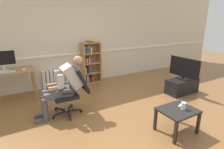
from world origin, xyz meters
TOP-DOWN VIEW (x-y plane):
  - ground_plane at (0.00, 0.00)m, footprint 18.00×18.00m
  - back_wall at (0.00, 2.65)m, footprint 12.00×0.13m
  - computer_desk at (-1.87, 2.15)m, footprint 1.11×0.61m
  - imac_monitor at (-1.95, 2.23)m, footprint 0.56×0.14m
  - keyboard at (-1.91, 2.01)m, footprint 0.37×0.12m
  - computer_mouse at (-1.55, 2.03)m, footprint 0.06×0.10m
  - bookshelf at (0.29, 2.44)m, footprint 0.57×0.30m
  - radiator at (-0.69, 2.54)m, footprint 0.83×0.08m
  - office_chair at (-0.78, 0.87)m, footprint 0.81×0.61m
  - person_seated at (-0.95, 0.88)m, footprint 1.04×0.40m
  - tv_stand at (2.07, 0.45)m, footprint 0.87×0.41m
  - tv_screen at (2.08, 0.45)m, footprint 0.21×0.87m
  - coffee_table at (0.55, -0.69)m, footprint 0.62×0.51m
  - drinking_glass at (0.63, -0.74)m, footprint 0.08×0.08m
  - spare_remote at (0.70, -0.62)m, footprint 0.15×0.08m

SIDE VIEW (x-z plane):
  - ground_plane at x=0.00m, z-range 0.00..0.00m
  - tv_stand at x=2.07m, z-range 0.00..0.39m
  - radiator at x=-0.69m, z-range 0.00..0.53m
  - coffee_table at x=0.55m, z-range 0.15..0.58m
  - spare_remote at x=0.70m, z-range 0.43..0.45m
  - drinking_glass at x=0.63m, z-range 0.43..0.55m
  - office_chair at x=-0.78m, z-range 0.04..1.01m
  - bookshelf at x=0.29m, z-range -0.04..1.28m
  - computer_desk at x=-1.87m, z-range 0.26..1.01m
  - person_seated at x=-0.95m, z-range 0.05..1.25m
  - tv_screen at x=2.08m, z-range 0.40..0.97m
  - keyboard at x=-1.91m, z-range 0.76..0.78m
  - computer_mouse at x=-1.55m, z-range 0.76..0.79m
  - imac_monitor at x=-1.95m, z-range 0.79..1.27m
  - back_wall at x=0.00m, z-range 0.00..2.70m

